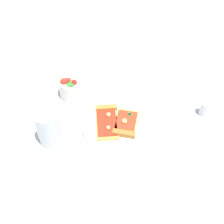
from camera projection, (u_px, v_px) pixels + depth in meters
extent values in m
plane|color=#B2B7BC|center=(118.00, 129.00, 0.97)|extent=(2.40, 2.40, 0.00)
cylinder|color=white|center=(118.00, 124.00, 0.97)|extent=(0.25, 0.25, 0.01)
cube|color=gold|center=(126.00, 123.00, 0.96)|extent=(0.14, 0.13, 0.01)
cube|color=#A36B2D|center=(124.00, 134.00, 0.93)|extent=(0.06, 0.07, 0.02)
cube|color=red|center=(126.00, 122.00, 0.96)|extent=(0.12, 0.12, 0.00)
sphere|color=#F2D87F|center=(124.00, 121.00, 0.95)|extent=(0.02, 0.02, 0.02)
cylinder|color=#2D722D|center=(129.00, 114.00, 0.98)|extent=(0.01, 0.01, 0.00)
cylinder|color=#388433|center=(130.00, 115.00, 0.98)|extent=(0.01, 0.01, 0.00)
cube|color=gold|center=(107.00, 123.00, 0.96)|extent=(0.17, 0.13, 0.01)
cube|color=#B77A33|center=(106.00, 108.00, 1.01)|extent=(0.05, 0.08, 0.02)
cube|color=#B22D19|center=(107.00, 122.00, 0.96)|extent=(0.14, 0.11, 0.00)
sphere|color=#F2D87F|center=(108.00, 128.00, 0.93)|extent=(0.01, 0.01, 0.01)
sphere|color=#F2D87F|center=(108.00, 115.00, 0.98)|extent=(0.02, 0.02, 0.02)
cylinder|color=white|center=(73.00, 88.00, 1.06)|extent=(0.10, 0.10, 0.07)
torus|color=white|center=(72.00, 81.00, 1.03)|extent=(0.10, 0.10, 0.01)
sphere|color=red|center=(64.00, 81.00, 1.03)|extent=(0.03, 0.03, 0.03)
sphere|color=red|center=(69.00, 80.00, 1.03)|extent=(0.02, 0.02, 0.02)
sphere|color=red|center=(74.00, 82.00, 1.02)|extent=(0.02, 0.02, 0.02)
sphere|color=red|center=(67.00, 81.00, 1.03)|extent=(0.02, 0.02, 0.02)
cylinder|color=#388433|center=(71.00, 84.00, 1.02)|extent=(0.03, 0.03, 0.01)
cylinder|color=silver|center=(49.00, 128.00, 0.89)|extent=(0.08, 0.08, 0.13)
cylinder|color=#592D0F|center=(49.00, 131.00, 0.90)|extent=(0.07, 0.07, 0.09)
cylinder|color=silver|center=(205.00, 109.00, 1.00)|extent=(0.03, 0.03, 0.05)
cone|color=silver|center=(207.00, 102.00, 0.97)|extent=(0.03, 0.03, 0.01)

